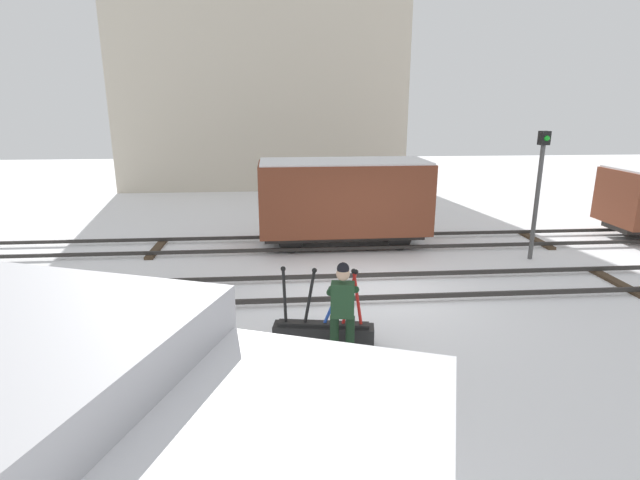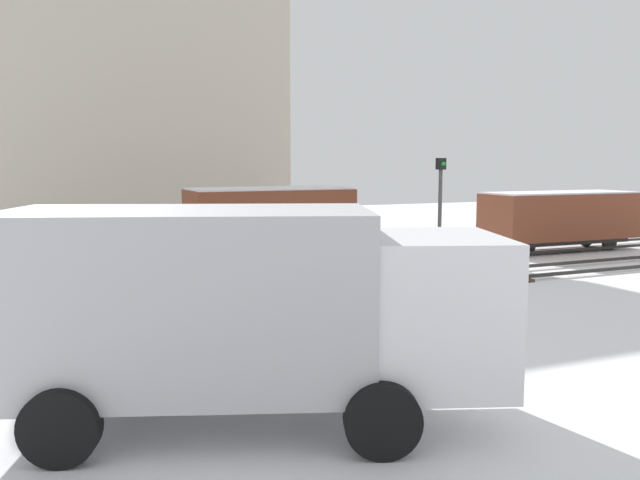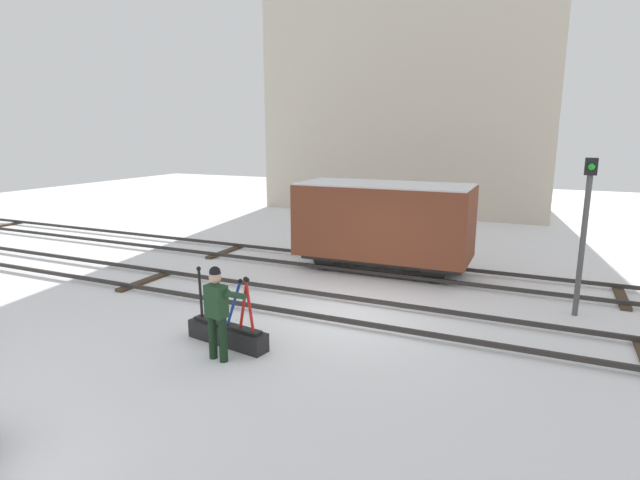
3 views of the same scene
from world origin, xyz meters
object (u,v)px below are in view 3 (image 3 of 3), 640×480
(switch_lever_frame, at_px, (227,332))
(rail_worker, at_px, (218,308))
(signal_post, at_px, (585,220))
(freight_car_mid_siding, at_px, (383,222))

(switch_lever_frame, relative_size, rail_worker, 1.05)
(switch_lever_frame, height_order, signal_post, signal_post)
(switch_lever_frame, bearing_deg, freight_car_mid_siding, 88.83)
(switch_lever_frame, height_order, freight_car_mid_siding, freight_car_mid_siding)
(signal_post, bearing_deg, freight_car_mid_siding, 161.07)
(switch_lever_frame, distance_m, freight_car_mid_siding, 6.50)
(freight_car_mid_siding, bearing_deg, signal_post, -19.65)
(switch_lever_frame, relative_size, freight_car_mid_siding, 0.37)
(signal_post, height_order, freight_car_mid_siding, signal_post)
(rail_worker, height_order, signal_post, signal_post)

